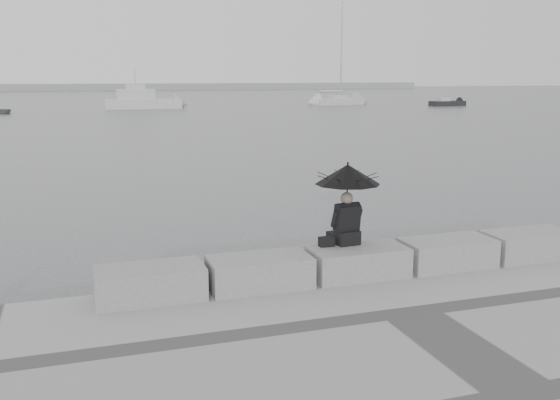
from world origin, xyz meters
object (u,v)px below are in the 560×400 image
object	(u,v)px
motor_cruiser	(144,101)
small_motorboat	(447,103)
seated_person	(348,186)
sailboat_right	(338,101)
dinghy	(3,111)

from	to	relation	value
motor_cruiser	small_motorboat	size ratio (longest dim) A/B	1.87
seated_person	small_motorboat	world-z (taller)	seated_person
motor_cruiser	small_motorboat	bearing A→B (deg)	-4.63
sailboat_right	motor_cruiser	xyz separation A→B (m)	(-24.80, -1.66, 0.35)
motor_cruiser	seated_person	bearing A→B (deg)	-90.12
dinghy	sailboat_right	bearing A→B (deg)	-5.98
seated_person	small_motorboat	size ratio (longest dim) A/B	0.30
sailboat_right	dinghy	world-z (taller)	sailboat_right
seated_person	sailboat_right	size ratio (longest dim) A/B	0.11
seated_person	motor_cruiser	size ratio (longest dim) A/B	0.16
dinghy	motor_cruiser	bearing A→B (deg)	3.32
seated_person	dinghy	xyz separation A→B (m)	(-10.82, 58.94, -1.71)
motor_cruiser	dinghy	distance (m)	15.15
seated_person	dinghy	bearing A→B (deg)	94.62
sailboat_right	motor_cruiser	size ratio (longest dim) A/B	1.50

